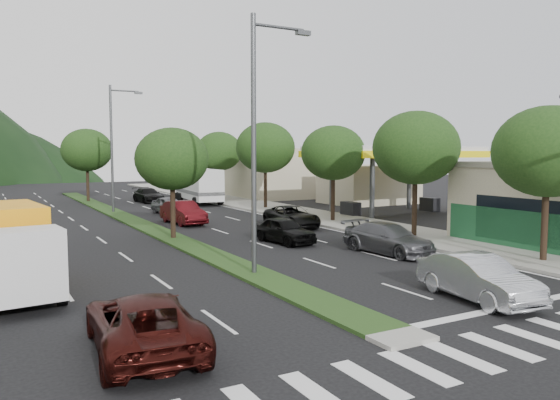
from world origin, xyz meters
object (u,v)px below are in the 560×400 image
tree_r_a (548,152)px  sedan_silver (478,278)px  tree_med_near (172,159)px  tree_r_c (333,153)px  car_queue_c (183,213)px  suv_maroon (143,322)px  tree_r_e (219,151)px  car_queue_b (388,238)px  car_queue_e (169,205)px  car_queue_f (148,195)px  motorhome (198,185)px  box_truck (10,253)px  tree_r_d (265,148)px  streetlight_mid (114,142)px  car_queue_d (292,217)px  streetlight_near (258,132)px  tree_med_far (87,150)px  car_queue_a (284,230)px  tree_r_b (416,148)px

tree_r_a → sedan_silver: tree_r_a is taller
tree_r_a → tree_med_near: 18.44m
tree_r_c → car_queue_c: 10.92m
suv_maroon → tree_r_e: bearing=-110.0°
car_queue_b → car_queue_e: (-3.98, 21.20, -0.04)m
car_queue_c → car_queue_f: (2.33, 16.87, -0.08)m
sedan_silver → suv_maroon: (-10.68, 0.78, -0.04)m
motorhome → car_queue_b: bearing=-87.9°
sedan_silver → box_truck: (-13.15, 8.13, 0.68)m
car_queue_b → box_truck: bearing=172.6°
car_queue_b → car_queue_c: bearing=101.9°
tree_med_near → motorhome: size_ratio=0.70×
tree_r_d → streetlight_mid: 12.18m
streetlight_mid → suv_maroon: streetlight_mid is taller
tree_med_near → car_queue_d: size_ratio=1.22×
car_queue_d → streetlight_near: bearing=-120.0°
tree_r_a → tree_med_near: tree_r_a is taller
suv_maroon → car_queue_b: size_ratio=1.03×
tree_med_far → tree_r_e: bearing=-18.4°
tree_r_c → car_queue_a: bearing=-140.6°
suv_maroon → car_queue_a: bearing=-126.5°
tree_r_a → car_queue_c: size_ratio=1.43×
streetlight_near → car_queue_d: bearing=54.2°
car_queue_a → car_queue_b: car_queue_b is taller
car_queue_b → motorhome: 28.93m
streetlight_mid → sedan_silver: (4.50, -31.78, -4.84)m
tree_r_c → streetlight_mid: streetlight_mid is taller
streetlight_mid → car_queue_c: size_ratio=2.16×
car_queue_d → box_truck: size_ratio=0.79×
tree_r_b → tree_med_near: bearing=153.4°
car_queue_e → motorhome: 9.41m
tree_r_d → tree_r_c: bearing=-90.0°
streetlight_mid → car_queue_c: (2.48, -8.92, -4.82)m
tree_med_far → car_queue_d: bearing=-71.8°
tree_r_b → car_queue_f: 30.10m
tree_med_far → suv_maroon: bearing=-98.1°
tree_r_d → suv_maroon: tree_r_d is taller
tree_r_a → tree_r_e: bearing=90.0°
tree_med_far → suv_maroon: size_ratio=1.37×
tree_r_d → car_queue_b: tree_r_d is taller
tree_med_far → motorhome: tree_med_far is taller
tree_r_e → car_queue_e: bearing=-130.5°
tree_r_b → suv_maroon: bearing=-150.9°
tree_r_b → suv_maroon: tree_r_b is taller
tree_r_c → car_queue_d: 5.65m
streetlight_near → tree_r_b: bearing=18.7°
suv_maroon → box_truck: box_truck is taller
car_queue_e → car_queue_f: (1.33, 10.68, 0.01)m
car_queue_c → car_queue_b: bearing=-75.4°
car_queue_c → tree_r_a: bearing=-68.9°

